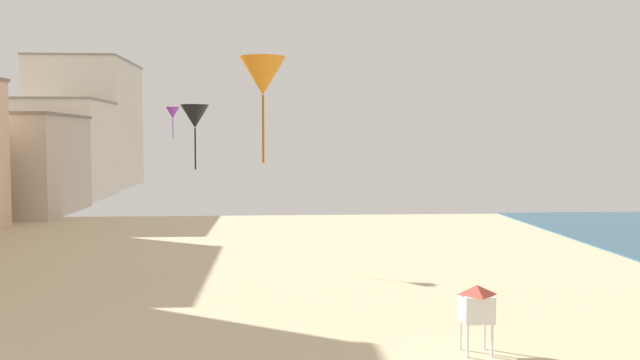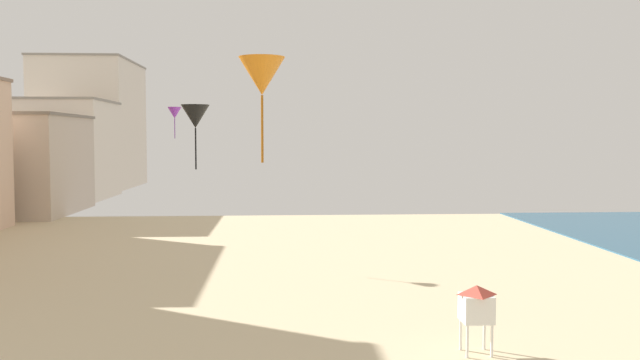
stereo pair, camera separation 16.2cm
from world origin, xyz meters
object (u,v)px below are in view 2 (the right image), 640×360
(lifeguard_stand, at_px, (476,304))
(kite_orange_delta, at_px, (262,76))
(kite_black_delta, at_px, (195,117))
(kite_purple_delta, at_px, (175,113))

(lifeguard_stand, xyz_separation_m, kite_orange_delta, (-7.76, -1.72, 8.11))
(kite_black_delta, height_order, kite_orange_delta, kite_orange_delta)
(kite_black_delta, bearing_deg, kite_purple_delta, 101.83)
(kite_purple_delta, height_order, kite_orange_delta, kite_orange_delta)
(kite_black_delta, distance_m, kite_orange_delta, 7.83)
(kite_black_delta, distance_m, kite_purple_delta, 16.33)
(kite_purple_delta, bearing_deg, kite_black_delta, -78.17)
(lifeguard_stand, height_order, kite_orange_delta, kite_orange_delta)
(kite_purple_delta, xyz_separation_m, kite_orange_delta, (6.40, -23.09, 0.34))
(kite_black_delta, bearing_deg, lifeguard_stand, -26.54)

